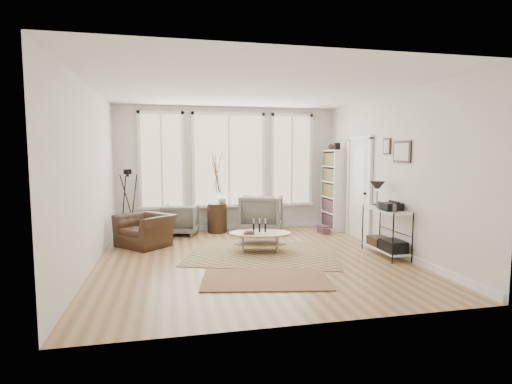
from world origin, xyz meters
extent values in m
plane|color=#A77F54|center=(0.00, 0.00, 0.00)|extent=(5.50, 5.50, 0.00)
plane|color=white|center=(0.00, 0.00, 2.90)|extent=(5.50, 5.50, 0.00)
cube|color=silver|center=(0.00, 2.75, 1.45)|extent=(5.20, 0.04, 2.90)
cube|color=silver|center=(0.00, -2.75, 1.45)|extent=(5.20, 0.04, 2.90)
cube|color=silver|center=(-2.60, 0.00, 1.45)|extent=(0.04, 5.50, 2.90)
cube|color=silver|center=(2.60, 0.00, 1.45)|extent=(0.04, 5.50, 2.90)
cube|color=white|center=(0.00, 2.74, 0.06)|extent=(5.10, 0.04, 0.12)
cube|color=white|center=(2.58, 0.00, 0.06)|extent=(0.03, 5.40, 0.12)
cube|color=#CDB886|center=(0.00, 2.73, 1.65)|extent=(1.60, 0.03, 2.10)
cube|color=#CDB886|center=(-1.55, 2.73, 1.65)|extent=(0.90, 0.03, 2.10)
cube|color=#CDB886|center=(1.55, 2.73, 1.65)|extent=(0.90, 0.03, 2.10)
cube|color=white|center=(0.00, 2.71, 1.65)|extent=(1.74, 0.06, 2.24)
cube|color=white|center=(-1.55, 2.71, 1.65)|extent=(1.04, 0.06, 2.24)
cube|color=white|center=(1.55, 2.71, 1.65)|extent=(1.04, 0.06, 2.24)
cube|color=white|center=(0.00, 2.69, 0.57)|extent=(4.10, 0.12, 0.06)
cube|color=silver|center=(2.58, 1.15, 1.05)|extent=(0.04, 0.88, 2.10)
cube|color=white|center=(2.56, 1.15, 1.30)|extent=(0.01, 0.55, 1.20)
cube|color=white|center=(2.56, 0.66, 1.05)|extent=(0.06, 0.08, 2.18)
cube|color=white|center=(2.56, 1.64, 1.05)|extent=(0.06, 0.08, 2.18)
cube|color=white|center=(2.56, 1.15, 2.14)|extent=(0.06, 1.06, 0.08)
sphere|color=black|center=(2.53, 0.82, 1.00)|extent=(0.06, 0.06, 0.06)
cube|color=white|center=(2.43, 1.81, 0.95)|extent=(0.30, 0.03, 1.90)
cube|color=white|center=(2.43, 2.63, 0.95)|extent=(0.30, 0.03, 1.90)
cube|color=white|center=(2.58, 2.23, 0.95)|extent=(0.02, 0.85, 1.90)
cube|color=white|center=(2.43, 2.23, 0.95)|extent=(0.30, 0.81, 1.90)
cube|color=maroon|center=(2.43, 2.23, 0.95)|extent=(0.24, 0.75, 1.76)
cube|color=black|center=(2.43, 2.02, 1.98)|extent=(0.12, 0.10, 0.16)
sphere|color=#342013|center=(2.43, 2.38, 1.97)|extent=(0.14, 0.14, 0.14)
cube|color=white|center=(2.38, -0.30, 0.12)|extent=(0.37, 1.07, 0.03)
cube|color=white|center=(2.38, -0.30, 0.82)|extent=(0.37, 1.07, 0.02)
cylinder|color=black|center=(2.20, -0.83, 0.42)|extent=(0.02, 0.02, 0.85)
cylinder|color=black|center=(2.56, -0.83, 0.42)|extent=(0.02, 0.02, 0.85)
cylinder|color=black|center=(2.20, 0.23, 0.42)|extent=(0.02, 0.02, 0.85)
cylinder|color=black|center=(2.56, 0.23, 0.42)|extent=(0.02, 0.02, 0.85)
cylinder|color=black|center=(2.38, 0.05, 0.88)|extent=(0.14, 0.14, 0.02)
cylinder|color=black|center=(2.38, 0.05, 1.01)|extent=(0.02, 0.02, 0.30)
cone|color=black|center=(2.38, 0.05, 1.21)|extent=(0.28, 0.28, 0.18)
cube|color=black|center=(2.38, -0.45, 0.91)|extent=(0.32, 0.30, 0.13)
cube|color=black|center=(2.38, -0.55, 0.23)|extent=(0.32, 0.45, 0.20)
cube|color=#342013|center=(2.38, -0.08, 0.21)|extent=(0.32, 0.40, 0.16)
cube|color=black|center=(2.28, -0.72, 0.91)|extent=(0.02, 0.10, 0.14)
cube|color=black|center=(2.28, -0.18, 0.91)|extent=(0.02, 0.10, 0.12)
cube|color=black|center=(2.58, -0.40, 1.85)|extent=(0.03, 0.52, 0.38)
cube|color=silver|center=(2.56, -0.40, 1.85)|extent=(0.01, 0.44, 0.30)
cube|color=black|center=(2.58, 0.10, 1.95)|extent=(0.03, 0.24, 0.30)
cube|color=silver|center=(2.56, 0.10, 1.95)|extent=(0.01, 0.18, 0.24)
cube|color=brown|center=(0.26, 0.26, 0.01)|extent=(3.13, 2.71, 0.01)
cube|color=brown|center=(-0.05, -1.20, 0.01)|extent=(1.98, 1.33, 0.01)
ellipsoid|color=tan|center=(0.24, 0.44, 0.16)|extent=(1.08, 0.80, 0.03)
ellipsoid|color=tan|center=(0.24, 0.44, 0.34)|extent=(1.26, 0.94, 0.04)
cylinder|color=tan|center=(-0.07, 0.26, 0.16)|extent=(0.03, 0.03, 0.33)
cylinder|color=tan|center=(0.56, 0.26, 0.16)|extent=(0.03, 0.03, 0.33)
cylinder|color=tan|center=(-0.07, 0.62, 0.16)|extent=(0.03, 0.03, 0.33)
cylinder|color=tan|center=(0.56, 0.62, 0.16)|extent=(0.03, 0.03, 0.33)
cylinder|color=black|center=(0.13, 0.48, 0.44)|extent=(0.03, 0.03, 0.16)
cylinder|color=black|center=(0.24, 0.48, 0.44)|extent=(0.03, 0.03, 0.16)
cylinder|color=black|center=(0.35, 0.48, 0.44)|extent=(0.03, 0.03, 0.16)
cube|color=#364C29|center=(0.03, 0.36, 0.39)|extent=(0.20, 0.14, 0.05)
imported|color=slate|center=(-1.16, 2.35, 0.34)|extent=(0.87, 0.89, 0.69)
imported|color=slate|center=(0.71, 2.34, 0.43)|extent=(1.20, 1.22, 0.86)
cylinder|color=#342013|center=(-0.33, 2.41, 0.34)|extent=(0.45, 0.45, 0.67)
imported|color=silver|center=(-0.21, 2.45, 0.78)|extent=(0.23, 0.23, 0.23)
imported|color=#342013|center=(-1.87, 1.36, 0.31)|extent=(1.27, 1.27, 0.62)
cylinder|color=black|center=(-2.25, 2.17, 1.36)|extent=(0.06, 0.06, 0.06)
cube|color=black|center=(-2.25, 2.17, 1.43)|extent=(0.17, 0.15, 0.10)
cylinder|color=black|center=(-2.25, 2.09, 1.43)|extent=(0.06, 0.08, 0.06)
cube|color=maroon|center=(2.05, 1.81, 0.08)|extent=(0.24, 0.29, 0.17)
cube|color=maroon|center=(2.05, 1.68, 0.07)|extent=(0.22, 0.25, 0.14)
camera|label=1|loc=(-1.37, -6.66, 1.84)|focal=28.00mm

